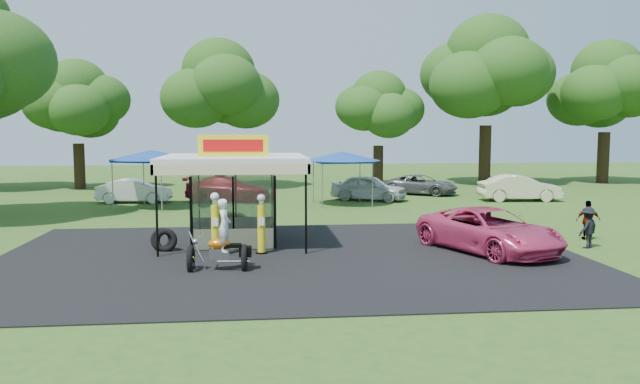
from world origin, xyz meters
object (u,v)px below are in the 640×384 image
Objects in this scene: a_frame_sign at (525,244)px; spectator_east_b at (588,220)px; pink_sedan at (489,231)px; bg_car_b at (228,189)px; kiosk_car at (237,222)px; spectator_east_a at (588,228)px; bg_car_a at (134,191)px; bg_car_e at (519,188)px; gas_pump_right at (261,225)px; gas_station_kiosk at (234,197)px; motorcycle at (222,242)px; bg_car_d at (421,185)px; tent_west at (151,155)px; bg_car_c at (369,188)px; tent_east at (342,157)px; gas_pump_left at (215,226)px.

a_frame_sign is 0.58× the size of spectator_east_b.
bg_car_b is at bearing 98.28° from pink_sedan.
spectator_east_a is at bearing -109.44° from kiosk_car.
bg_car_e is (23.41, -1.45, 0.09)m from bg_car_a.
spectator_east_a is (12.03, -0.05, -0.27)m from gas_pump_right.
gas_station_kiosk is 4.88m from motorcycle.
motorcycle is 13.49m from spectator_east_a.
bg_car_a is at bearing 110.51° from pink_sedan.
spectator_east_a is at bearing -142.64° from bg_car_d.
tent_west is at bearing -146.77° from bg_car_a.
bg_car_c is (14.23, -0.25, 0.08)m from bg_car_a.
bg_car_a is 3.69m from tent_west.
a_frame_sign is 3.39m from spectator_east_a.
bg_car_b is 1.13× the size of tent_west.
bg_car_d is (2.01, 20.83, 0.21)m from a_frame_sign.
tent_east reaches higher than pink_sedan.
spectator_east_a is 0.32× the size of bg_car_d.
bg_car_e is at bearing -90.28° from bg_car_a.
gas_station_kiosk is 9.57m from pink_sedan.
bg_car_b is at bearing -31.60° from spectator_east_b.
kiosk_car is 0.54× the size of bg_car_b.
a_frame_sign is 5.05m from spectator_east_b.
gas_pump_right is 9.13m from a_frame_sign.
bg_car_e reaches higher than kiosk_car.
spectator_east_a is at bearing 19.49° from a_frame_sign.
pink_sedan is (9.09, -2.82, -0.99)m from gas_station_kiosk.
kiosk_car is 0.58× the size of bg_car_e.
motorcycle is at bearing -176.25° from bg_car_c.
bg_car_a is at bearing 126.45° from a_frame_sign.
tent_east is (-3.24, 14.70, 2.02)m from pink_sedan.
gas_station_kiosk is 2.50× the size of gas_pump_right.
gas_pump_left reaches higher than pink_sedan.
spectator_east_a is 0.33× the size of bg_car_c.
kiosk_car is at bearing 102.35° from gas_pump_right.
tent_east is at bearing -97.06° from bg_car_a.
bg_car_b is 1.18× the size of tent_east.
a_frame_sign is 0.16× the size of pink_sedan.
gas_pump_left is at bearing 20.75° from spectator_east_b.
bg_car_e is at bearing -58.40° from kiosk_car.
gas_pump_left is 23.25m from bg_car_e.
bg_car_c is at bearing 91.03° from a_frame_sign.
motorcycle is at bearing -110.05° from tent_east.
gas_pump_left is 10.66m from a_frame_sign.
gas_pump_left is 0.95× the size of motorcycle.
gas_station_kiosk is 2.42× the size of gas_pump_left.
gas_station_kiosk is 1.25× the size of bg_car_a.
tent_east reaches higher than bg_car_c.
motorcycle reaches higher than bg_car_d.
gas_station_kiosk is 3.53× the size of spectator_east_a.
spectator_east_a is (13.27, 2.40, -0.15)m from motorcycle.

